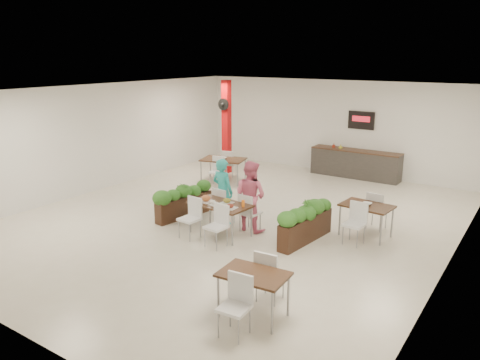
{
  "coord_description": "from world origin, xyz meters",
  "views": [
    {
      "loc": [
        6.31,
        -9.28,
        4.04
      ],
      "look_at": [
        0.25,
        -0.22,
        1.1
      ],
      "focal_mm": 35.0,
      "sensor_mm": 36.0,
      "label": 1
    }
  ],
  "objects_px": {
    "red_column": "(226,126)",
    "side_table_b": "(367,210)",
    "planter_right": "(306,221)",
    "side_table_c": "(254,281)",
    "diner_man": "(223,191)",
    "side_table_a": "(223,162)",
    "main_table": "(220,208)",
    "planter_left": "(184,199)",
    "diner_woman": "(250,196)",
    "service_counter": "(355,163)"
  },
  "relations": [
    {
      "from": "main_table",
      "to": "planter_left",
      "type": "bearing_deg",
      "value": 162.51
    },
    {
      "from": "service_counter",
      "to": "side_table_c",
      "type": "height_order",
      "value": "service_counter"
    },
    {
      "from": "red_column",
      "to": "diner_woman",
      "type": "bearing_deg",
      "value": -48.94
    },
    {
      "from": "red_column",
      "to": "side_table_c",
      "type": "bearing_deg",
      "value": -52.07
    },
    {
      "from": "diner_woman",
      "to": "planter_right",
      "type": "relative_size",
      "value": 0.9
    },
    {
      "from": "service_counter",
      "to": "side_table_b",
      "type": "distance_m",
      "value": 5.43
    },
    {
      "from": "planter_left",
      "to": "side_table_c",
      "type": "bearing_deg",
      "value": -37.05
    },
    {
      "from": "planter_right",
      "to": "side_table_c",
      "type": "xyz_separation_m",
      "value": [
        0.69,
        -3.26,
        0.12
      ]
    },
    {
      "from": "red_column",
      "to": "planter_left",
      "type": "distance_m",
      "value": 4.93
    },
    {
      "from": "side_table_c",
      "to": "side_table_a",
      "type": "bearing_deg",
      "value": 124.83
    },
    {
      "from": "side_table_c",
      "to": "service_counter",
      "type": "bearing_deg",
      "value": 96.74
    },
    {
      "from": "planter_left",
      "to": "side_table_b",
      "type": "bearing_deg",
      "value": 16.85
    },
    {
      "from": "side_table_b",
      "to": "side_table_c",
      "type": "distance_m",
      "value": 4.32
    },
    {
      "from": "side_table_b",
      "to": "diner_woman",
      "type": "bearing_deg",
      "value": -149.81
    },
    {
      "from": "diner_woman",
      "to": "side_table_b",
      "type": "xyz_separation_m",
      "value": [
        2.42,
        1.11,
        -0.22
      ]
    },
    {
      "from": "main_table",
      "to": "side_table_c",
      "type": "bearing_deg",
      "value": -45.34
    },
    {
      "from": "red_column",
      "to": "side_table_b",
      "type": "distance_m",
      "value": 6.95
    },
    {
      "from": "main_table",
      "to": "side_table_a",
      "type": "xyz_separation_m",
      "value": [
        -2.69,
        3.87,
        0.01
      ]
    },
    {
      "from": "red_column",
      "to": "main_table",
      "type": "bearing_deg",
      "value": -56.13
    },
    {
      "from": "diner_man",
      "to": "planter_left",
      "type": "relative_size",
      "value": 0.93
    },
    {
      "from": "diner_man",
      "to": "side_table_a",
      "type": "height_order",
      "value": "diner_man"
    },
    {
      "from": "red_column",
      "to": "diner_woman",
      "type": "xyz_separation_m",
      "value": [
        3.7,
        -4.25,
        -0.81
      ]
    },
    {
      "from": "planter_right",
      "to": "service_counter",
      "type": "bearing_deg",
      "value": 100.46
    },
    {
      "from": "planter_left",
      "to": "planter_right",
      "type": "relative_size",
      "value": 0.94
    },
    {
      "from": "diner_woman",
      "to": "diner_man",
      "type": "bearing_deg",
      "value": 5.21
    },
    {
      "from": "diner_woman",
      "to": "side_table_b",
      "type": "height_order",
      "value": "diner_woman"
    },
    {
      "from": "main_table",
      "to": "side_table_c",
      "type": "xyz_separation_m",
      "value": [
        2.51,
        -2.54,
        -0.02
      ]
    },
    {
      "from": "red_column",
      "to": "diner_man",
      "type": "height_order",
      "value": "red_column"
    },
    {
      "from": "diner_man",
      "to": "side_table_b",
      "type": "xyz_separation_m",
      "value": [
        3.22,
        1.11,
        -0.19
      ]
    },
    {
      "from": "red_column",
      "to": "diner_man",
      "type": "xyz_separation_m",
      "value": [
        2.9,
        -4.25,
        -0.83
      ]
    },
    {
      "from": "diner_woman",
      "to": "planter_left",
      "type": "relative_size",
      "value": 0.96
    },
    {
      "from": "side_table_a",
      "to": "side_table_b",
      "type": "height_order",
      "value": "same"
    },
    {
      "from": "side_table_a",
      "to": "side_table_b",
      "type": "xyz_separation_m",
      "value": [
        5.51,
        -2.1,
        -0.02
      ]
    },
    {
      "from": "red_column",
      "to": "side_table_a",
      "type": "bearing_deg",
      "value": -59.82
    },
    {
      "from": "planter_right",
      "to": "side_table_c",
      "type": "height_order",
      "value": "planter_right"
    },
    {
      "from": "service_counter",
      "to": "main_table",
      "type": "bearing_deg",
      "value": -95.99
    },
    {
      "from": "red_column",
      "to": "planter_left",
      "type": "height_order",
      "value": "red_column"
    },
    {
      "from": "planter_left",
      "to": "side_table_a",
      "type": "distance_m",
      "value": 3.62
    },
    {
      "from": "main_table",
      "to": "diner_woman",
      "type": "relative_size",
      "value": 1.03
    },
    {
      "from": "main_table",
      "to": "diner_man",
      "type": "height_order",
      "value": "diner_man"
    },
    {
      "from": "red_column",
      "to": "side_table_a",
      "type": "distance_m",
      "value": 1.56
    },
    {
      "from": "main_table",
      "to": "planter_left",
      "type": "xyz_separation_m",
      "value": [
        -1.47,
        0.46,
        -0.14
      ]
    },
    {
      "from": "diner_man",
      "to": "service_counter",
      "type": "bearing_deg",
      "value": -95.0
    },
    {
      "from": "planter_right",
      "to": "side_table_a",
      "type": "bearing_deg",
      "value": 145.05
    },
    {
      "from": "diner_man",
      "to": "side_table_a",
      "type": "distance_m",
      "value": 3.96
    },
    {
      "from": "side_table_a",
      "to": "side_table_b",
      "type": "relative_size",
      "value": 1.01
    },
    {
      "from": "planter_left",
      "to": "planter_right",
      "type": "xyz_separation_m",
      "value": [
        3.3,
        0.25,
        -0.0
      ]
    },
    {
      "from": "main_table",
      "to": "side_table_a",
      "type": "bearing_deg",
      "value": 124.8
    },
    {
      "from": "red_column",
      "to": "planter_right",
      "type": "height_order",
      "value": "red_column"
    },
    {
      "from": "service_counter",
      "to": "diner_man",
      "type": "height_order",
      "value": "service_counter"
    }
  ]
}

